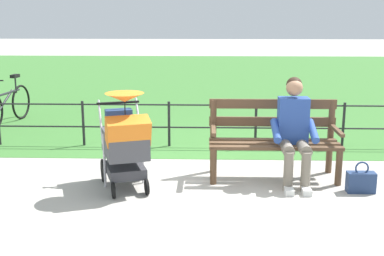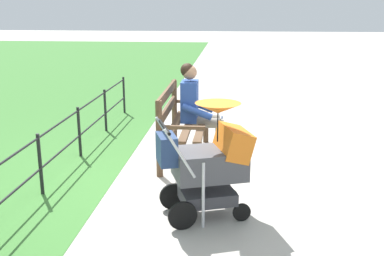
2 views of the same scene
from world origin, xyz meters
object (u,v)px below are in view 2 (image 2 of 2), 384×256
at_px(person_on_bench, 197,106).
at_px(stroller, 210,159).
at_px(handbag, 222,131).
at_px(park_bench, 180,120).

xyz_separation_m(person_on_bench, stroller, (1.99, 0.28, -0.08)).
relative_size(person_on_bench, stroller, 1.11).
distance_m(person_on_bench, handbag, 0.98).
bearing_deg(handbag, person_on_bench, -23.87).
relative_size(person_on_bench, handbag, 3.45).
bearing_deg(park_bench, stroller, 15.86).
relative_size(stroller, handbag, 3.11).
xyz_separation_m(person_on_bench, handbag, (-0.74, 0.33, -0.55)).
bearing_deg(stroller, handbag, 179.07).
height_order(person_on_bench, stroller, person_on_bench).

